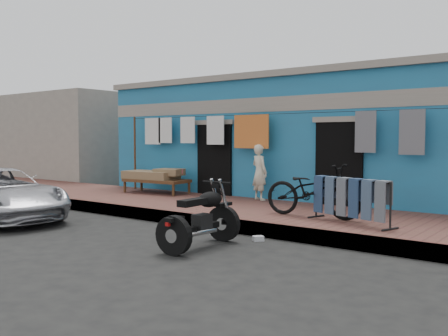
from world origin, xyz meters
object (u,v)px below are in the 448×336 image
Objects in this scene: charpoy at (157,181)px; jeans_rack at (351,200)px; bicycle at (313,184)px; motorcycle at (200,216)px; seated_person at (260,172)px.

jeans_rack is (6.10, -1.35, 0.09)m from charpoy.
charpoy is (-5.26, 1.13, -0.30)m from bicycle.
motorcycle is 0.81× the size of charpoy.
charpoy is at bearing 28.06° from seated_person.
motorcycle is 2.72m from jeans_rack.
seated_person is at bearing 108.88° from motorcycle.
seated_person reaches higher than bicycle.
charpoy is 6.25m from jeans_rack.
bicycle is 1.19× the size of motorcycle.
bicycle is 0.97× the size of charpoy.
motorcycle is at bearing 130.86° from seated_person.
jeans_rack is at bearing 53.36° from motorcycle.
bicycle is 0.89m from jeans_rack.
seated_person is 0.83× the size of motorcycle.
seated_person is 0.77× the size of jeans_rack.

